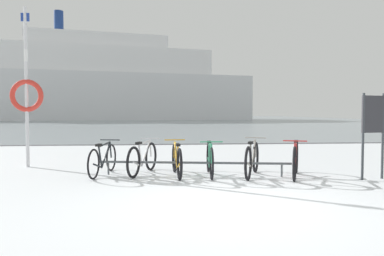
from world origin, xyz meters
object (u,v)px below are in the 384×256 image
object	(u,v)px
bicycle_0	(103,159)
bicycle_2	(177,160)
bicycle_1	(143,158)
ferry_ship	(104,85)
bicycle_4	(252,159)
info_sign	(373,122)
bicycle_3	(210,159)
rescue_post	(27,92)
bicycle_5	(296,160)

from	to	relation	value
bicycle_0	bicycle_2	world-z (taller)	bicycle_2
bicycle_1	ferry_ship	world-z (taller)	ferry_ship
bicycle_0	bicycle_4	bearing A→B (deg)	-8.13
bicycle_2	info_sign	size ratio (longest dim) A/B	0.93
ferry_ship	bicycle_1	bearing A→B (deg)	-80.44
info_sign	bicycle_3	bearing A→B (deg)	168.06
bicycle_4	bicycle_2	bearing A→B (deg)	173.59
bicycle_0	info_sign	xyz separation A→B (m)	(5.54, -1.00, 0.83)
bicycle_0	bicycle_4	size ratio (longest dim) A/B	1.05
bicycle_0	rescue_post	size ratio (longest dim) A/B	0.42
bicycle_5	rescue_post	xyz separation A→B (m)	(-6.13, 1.95, 1.50)
info_sign	bicycle_5	bearing A→B (deg)	165.95
bicycle_0	bicycle_1	size ratio (longest dim) A/B	1.05
bicycle_1	bicycle_2	xyz separation A→B (m)	(0.74, -0.30, -0.01)
bicycle_5	rescue_post	world-z (taller)	rescue_post
bicycle_3	bicycle_4	bearing A→B (deg)	-9.26
bicycle_1	rescue_post	world-z (taller)	rescue_post
bicycle_4	bicycle_3	bearing A→B (deg)	170.74
bicycle_0	bicycle_1	xyz separation A→B (m)	(0.86, 0.02, 0.01)
bicycle_5	info_sign	size ratio (longest dim) A/B	0.89
info_sign	bicycle_4	bearing A→B (deg)	167.07
bicycle_4	ferry_ship	size ratio (longest dim) A/B	0.03
bicycle_4	bicycle_5	size ratio (longest dim) A/B	1.02
info_sign	rescue_post	world-z (taller)	rescue_post
bicycle_0	bicycle_3	bearing A→B (deg)	-7.70
bicycle_3	ferry_ship	distance (m)	57.87
bicycle_0	bicycle_4	distance (m)	3.22
bicycle_3	info_sign	distance (m)	3.41
info_sign	rescue_post	bearing A→B (deg)	163.07
bicycle_4	rescue_post	world-z (taller)	rescue_post
bicycle_0	rescue_post	world-z (taller)	rescue_post
rescue_post	bicycle_2	bearing A→B (deg)	-23.59
bicycle_1	bicycle_2	bearing A→B (deg)	-21.93
info_sign	rescue_post	distance (m)	7.97
bicycle_3	rescue_post	size ratio (longest dim) A/B	0.41
bicycle_4	bicycle_5	xyz separation A→B (m)	(0.88, -0.17, 0.00)
bicycle_5	bicycle_3	bearing A→B (deg)	169.84
bicycle_0	ferry_ship	bearing A→B (deg)	98.71
bicycle_2	bicycle_0	bearing A→B (deg)	170.15
bicycle_2	ferry_ship	xyz separation A→B (m)	(-10.20, 56.49, 5.85)
bicycle_1	bicycle_3	world-z (taller)	bicycle_3
bicycle_3	ferry_ship	size ratio (longest dim) A/B	0.03
bicycle_2	rescue_post	xyz separation A→B (m)	(-3.65, 1.59, 1.52)
bicycle_0	rescue_post	xyz separation A→B (m)	(-2.05, 1.32, 1.52)
bicycle_1	info_sign	bearing A→B (deg)	-12.23
bicycle_3	bicycle_4	size ratio (longest dim) A/B	1.01
info_sign	bicycle_1	bearing A→B (deg)	167.77
bicycle_0	info_sign	world-z (taller)	info_sign
bicycle_2	bicycle_4	bearing A→B (deg)	-6.41
bicycle_2	bicycle_4	size ratio (longest dim) A/B	1.01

